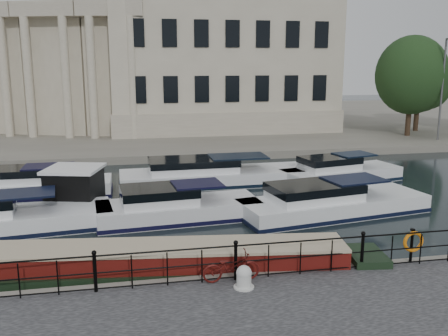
# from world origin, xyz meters

# --- Properties ---
(ground_plane) EXTENTS (160.00, 160.00, 0.00)m
(ground_plane) POSITION_xyz_m (0.00, 0.00, 0.00)
(ground_plane) COLOR black
(ground_plane) RESTS_ON ground
(far_bank) EXTENTS (120.00, 42.00, 0.55)m
(far_bank) POSITION_xyz_m (0.00, 39.00, 0.28)
(far_bank) COLOR #6B665B
(far_bank) RESTS_ON ground_plane
(railing) EXTENTS (24.14, 0.14, 1.22)m
(railing) POSITION_xyz_m (0.00, -2.25, 1.20)
(railing) COLOR black
(railing) RESTS_ON near_quay
(civic_building) EXTENTS (53.55, 31.84, 16.85)m
(civic_building) POSITION_xyz_m (-1.00, 34.71, 7.04)
(civic_building) COLOR #ADA38C
(civic_building) RESTS_ON far_bank
(bicycle) EXTENTS (1.72, 0.64, 0.89)m
(bicycle) POSITION_xyz_m (-0.15, -2.32, 1.00)
(bicycle) COLOR #490F0D
(bicycle) RESTS_ON near_quay
(mooring_bollard) EXTENTS (0.59, 0.59, 0.67)m
(mooring_bollard) POSITION_xyz_m (0.11, -2.82, 0.86)
(mooring_bollard) COLOR beige
(mooring_bollard) RESTS_ON near_quay
(life_ring_post) EXTENTS (0.69, 0.19, 1.13)m
(life_ring_post) POSITION_xyz_m (5.77, -2.17, 1.26)
(life_ring_post) COLOR black
(life_ring_post) RESTS_ON near_quay
(narrowboat) EXTENTS (14.33, 3.69, 1.52)m
(narrowboat) POSITION_xyz_m (-1.90, -0.75, 0.37)
(narrowboat) COLOR black
(narrowboat) RESTS_ON ground_plane
(harbour_hut) EXTENTS (3.83, 3.45, 2.20)m
(harbour_hut) POSITION_xyz_m (-5.40, 7.50, 0.95)
(harbour_hut) COLOR #6B665B
(harbour_hut) RESTS_ON ground_plane
(cabin_cruisers) EXTENTS (26.52, 10.30, 1.99)m
(cabin_cruisers) POSITION_xyz_m (-0.44, 8.13, 0.37)
(cabin_cruisers) COLOR white
(cabin_cruisers) RESTS_ON ground_plane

